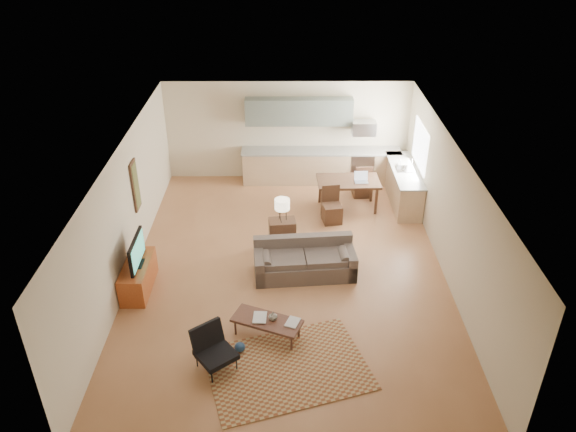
{
  "coord_description": "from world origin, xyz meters",
  "views": [
    {
      "loc": [
        -0.04,
        -9.64,
        6.94
      ],
      "look_at": [
        0.0,
        0.3,
        1.15
      ],
      "focal_mm": 35.0,
      "sensor_mm": 36.0,
      "label": 1
    }
  ],
  "objects_px": {
    "console_table": "(282,234)",
    "dining_table": "(348,194)",
    "sofa": "(305,259)",
    "tv_credenza": "(138,276)",
    "coffee_table": "(267,328)",
    "armchair": "(216,351)"
  },
  "relations": [
    {
      "from": "dining_table",
      "to": "sofa",
      "type": "bearing_deg",
      "value": -114.24
    },
    {
      "from": "sofa",
      "to": "tv_credenza",
      "type": "distance_m",
      "value": 3.36
    },
    {
      "from": "sofa",
      "to": "armchair",
      "type": "height_order",
      "value": "armchair"
    },
    {
      "from": "coffee_table",
      "to": "armchair",
      "type": "distance_m",
      "value": 1.15
    },
    {
      "from": "console_table",
      "to": "dining_table",
      "type": "xyz_separation_m",
      "value": [
        1.62,
        1.77,
        0.05
      ]
    },
    {
      "from": "console_table",
      "to": "dining_table",
      "type": "relative_size",
      "value": 0.44
    },
    {
      "from": "dining_table",
      "to": "armchair",
      "type": "bearing_deg",
      "value": -118.21
    },
    {
      "from": "coffee_table",
      "to": "tv_credenza",
      "type": "height_order",
      "value": "tv_credenza"
    },
    {
      "from": "sofa",
      "to": "dining_table",
      "type": "xyz_separation_m",
      "value": [
        1.15,
        2.83,
        0.01
      ]
    },
    {
      "from": "sofa",
      "to": "coffee_table",
      "type": "relative_size",
      "value": 1.74
    },
    {
      "from": "sofa",
      "to": "armchair",
      "type": "distance_m",
      "value": 3.07
    },
    {
      "from": "tv_credenza",
      "to": "console_table",
      "type": "distance_m",
      "value": 3.24
    },
    {
      "from": "sofa",
      "to": "armchair",
      "type": "relative_size",
      "value": 2.82
    },
    {
      "from": "tv_credenza",
      "to": "console_table",
      "type": "bearing_deg",
      "value": 28.11
    },
    {
      "from": "tv_credenza",
      "to": "dining_table",
      "type": "height_order",
      "value": "dining_table"
    },
    {
      "from": "tv_credenza",
      "to": "console_table",
      "type": "xyz_separation_m",
      "value": [
        2.86,
        1.53,
        0.04
      ]
    },
    {
      "from": "sofa",
      "to": "dining_table",
      "type": "relative_size",
      "value": 1.42
    },
    {
      "from": "armchair",
      "to": "console_table",
      "type": "height_order",
      "value": "armchair"
    },
    {
      "from": "console_table",
      "to": "sofa",
      "type": "bearing_deg",
      "value": -72.58
    },
    {
      "from": "sofa",
      "to": "armchair",
      "type": "xyz_separation_m",
      "value": [
        -1.54,
        -2.66,
        0.01
      ]
    },
    {
      "from": "sofa",
      "to": "tv_credenza",
      "type": "relative_size",
      "value": 1.68
    },
    {
      "from": "coffee_table",
      "to": "tv_credenza",
      "type": "relative_size",
      "value": 0.97
    }
  ]
}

